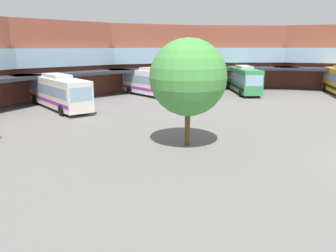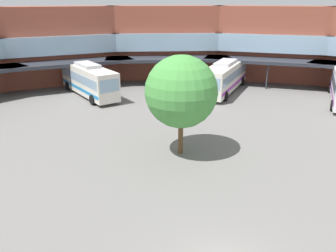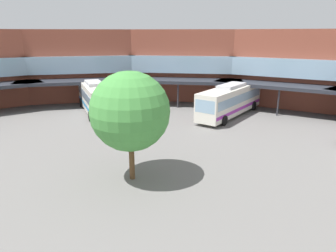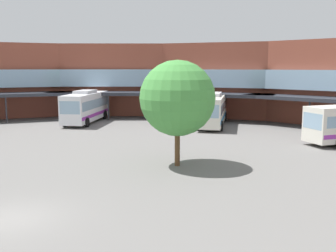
% 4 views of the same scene
% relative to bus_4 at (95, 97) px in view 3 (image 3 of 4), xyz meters
% --- Properties ---
extents(station_building, '(86.17, 48.41, 9.82)m').
position_rel_bus_4_xyz_m(station_building, '(9.67, -5.67, 3.01)').
color(station_building, brown).
rests_on(station_building, ground).
extents(bus_4, '(7.88, 11.00, 3.79)m').
position_rel_bus_4_xyz_m(bus_4, '(0.00, 0.00, 0.00)').
color(bus_4, silver).
rests_on(bus_4, ground).
extents(bus_6, '(7.94, 12.02, 3.73)m').
position_rel_bus_4_xyz_m(bus_6, '(16.21, 0.86, -0.03)').
color(bus_6, silver).
rests_on(bus_6, ground).
extents(plaza_tree, '(5.10, 5.10, 7.19)m').
position_rel_bus_4_xyz_m(plaza_tree, '(9.02, -16.88, 2.71)').
color(plaza_tree, brown).
rests_on(plaza_tree, ground).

